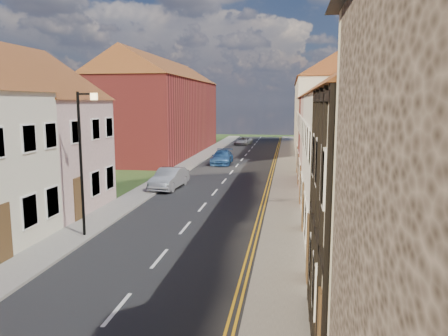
{
  "coord_description": "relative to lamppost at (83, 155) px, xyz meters",
  "views": [
    {
      "loc": [
        4.62,
        3.19,
        5.7
      ],
      "look_at": [
        0.85,
        28.29,
        1.85
      ],
      "focal_mm": 35.0,
      "sensor_mm": 36.0,
      "label": 1
    }
  ],
  "objects": [
    {
      "name": "road",
      "position": [
        3.81,
        10.0,
        -3.53
      ],
      "size": [
        7.0,
        90.0,
        0.02
      ],
      "primitive_type": "cube",
      "color": "black",
      "rests_on": "ground"
    },
    {
      "name": "pavement_left",
      "position": [
        -0.59,
        10.0,
        -3.48
      ],
      "size": [
        1.8,
        90.0,
        0.12
      ],
      "primitive_type": "cube",
      "color": "#9B978D",
      "rests_on": "ground"
    },
    {
      "name": "cottage_r_pink",
      "position": [
        13.11,
        8.9,
        0.94
      ],
      "size": [
        8.3,
        6.0,
        9.0
      ],
      "color": "#C9A49F",
      "rests_on": "ground"
    },
    {
      "name": "cottage_r_cream_mid",
      "position": [
        13.11,
        3.5,
        0.94
      ],
      "size": [
        8.3,
        5.2,
        9.0
      ],
      "color": "white",
      "rests_on": "ground"
    },
    {
      "name": "cottage_r_cream_far",
      "position": [
        13.11,
        19.7,
        0.94
      ],
      "size": [
        8.3,
        6.0,
        9.0
      ],
      "color": "beige",
      "rests_on": "ground"
    },
    {
      "name": "cottage_l_pink",
      "position": [
        -5.49,
        3.85,
        0.83
      ],
      "size": [
        8.3,
        6.3,
        8.8
      ],
      "color": "#C9A49F",
      "rests_on": "ground"
    },
    {
      "name": "pavement_right",
      "position": [
        8.21,
        10.0,
        -3.48
      ],
      "size": [
        1.8,
        90.0,
        0.12
      ],
      "primitive_type": "cube",
      "color": "#9B978D",
      "rests_on": "ground"
    },
    {
      "name": "lamppost",
      "position": [
        0.0,
        0.0,
        0.0
      ],
      "size": [
        0.88,
        0.15,
        6.0
      ],
      "color": "black",
      "rests_on": "pavement_left"
    },
    {
      "name": "car_far",
      "position": [
        2.31,
        22.77,
        -2.9
      ],
      "size": [
        1.87,
        4.41,
        1.27
      ],
      "primitive_type": "imported",
      "rotation": [
        0.0,
        0.0,
        0.02
      ],
      "color": "navy",
      "rests_on": "ground"
    },
    {
      "name": "block_left_far",
      "position": [
        -5.49,
        30.0,
        1.76
      ],
      "size": [
        8.3,
        24.2,
        10.5
      ],
      "color": "maroon",
      "rests_on": "ground"
    },
    {
      "name": "car_distant",
      "position": [
        2.31,
        41.4,
        -3.01
      ],
      "size": [
        2.4,
        4.06,
        1.06
      ],
      "primitive_type": "imported",
      "rotation": [
        0.0,
        0.0,
        -0.18
      ],
      "color": "#9FA1A7",
      "rests_on": "ground"
    },
    {
      "name": "car_mid",
      "position": [
        0.61,
        10.82,
        -2.85
      ],
      "size": [
        1.82,
        4.29,
        1.38
      ],
      "primitive_type": "imported",
      "rotation": [
        0.0,
        0.0,
        -0.09
      ],
      "color": "#A1A2A8",
      "rests_on": "ground"
    },
    {
      "name": "cottage_r_white_far",
      "position": [
        13.11,
        14.3,
        0.94
      ],
      "size": [
        8.3,
        5.2,
        9.0
      ],
      "color": "maroon",
      "rests_on": "ground"
    },
    {
      "name": "block_right_far",
      "position": [
        13.11,
        35.0,
        1.76
      ],
      "size": [
        8.3,
        24.2,
        10.5
      ],
      "color": "beige",
      "rests_on": "ground"
    },
    {
      "name": "cottage_r_white_near",
      "position": [
        13.11,
        -1.9,
        0.94
      ],
      "size": [
        8.3,
        6.0,
        9.0
      ],
      "color": "white",
      "rests_on": "ground"
    }
  ]
}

